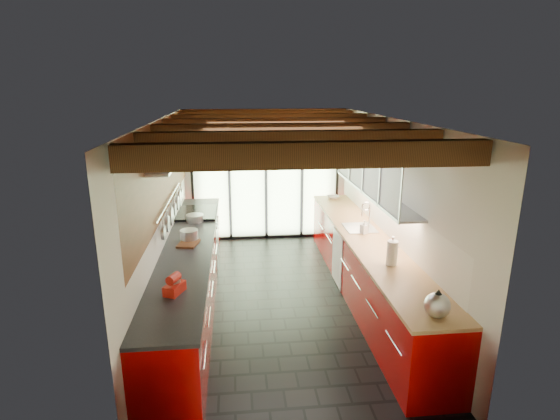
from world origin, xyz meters
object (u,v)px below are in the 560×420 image
object	(u,v)px
kettle	(437,304)
bowl	(333,197)
paper_towel	(392,253)
stand_mixer	(174,285)
soap_bottle	(364,227)

from	to	relation	value
kettle	bowl	size ratio (longest dim) A/B	1.49
kettle	paper_towel	xyz separation A→B (m)	(-0.00, 1.23, 0.03)
stand_mixer	soap_bottle	bearing A→B (deg)	33.24
kettle	soap_bottle	world-z (taller)	kettle
kettle	paper_towel	distance (m)	1.23
paper_towel	stand_mixer	bearing A→B (deg)	-169.13
stand_mixer	paper_towel	xyz separation A→B (m)	(2.54, 0.49, 0.06)
kettle	soap_bottle	distance (m)	2.41
paper_towel	soap_bottle	xyz separation A→B (m)	(0.00, 1.18, -0.05)
stand_mixer	bowl	size ratio (longest dim) A/B	1.26
kettle	paper_towel	size ratio (longest dim) A/B	0.92
kettle	soap_bottle	bearing A→B (deg)	90.00
kettle	paper_towel	world-z (taller)	paper_towel
kettle	bowl	xyz separation A→B (m)	(0.00, 4.50, -0.10)
stand_mixer	paper_towel	size ratio (longest dim) A/B	0.78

